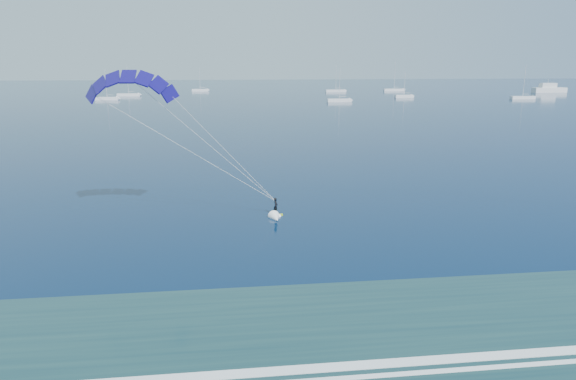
% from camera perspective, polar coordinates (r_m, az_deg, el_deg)
% --- Properties ---
extents(kitesurfer_rig, '(18.46, 4.16, 14.57)m').
position_cam_1_polar(kitesurfer_rig, '(45.88, -9.90, 5.82)').
color(kitesurfer_rig, '#ACCD18').
rests_on(kitesurfer_rig, ground).
extents(motor_yacht, '(16.42, 4.38, 6.60)m').
position_cam_1_polar(motor_yacht, '(287.92, 27.00, 9.99)').
color(motor_yacht, silver).
rests_on(motor_yacht, ground).
extents(sailboat_1, '(8.71, 2.40, 11.96)m').
position_cam_1_polar(sailboat_1, '(215.89, -19.45, 9.58)').
color(sailboat_1, silver).
rests_on(sailboat_1, ground).
extents(sailboat_2, '(9.77, 2.40, 13.03)m').
position_cam_1_polar(sailboat_2, '(238.62, -17.29, 10.09)').
color(sailboat_2, silver).
rests_on(sailboat_2, ground).
extents(sailboat_3, '(9.01, 2.40, 12.46)m').
position_cam_1_polar(sailboat_3, '(194.85, 5.72, 9.91)').
color(sailboat_3, silver).
rests_on(sailboat_3, ground).
extents(sailboat_4, '(10.14, 2.40, 13.59)m').
position_cam_1_polar(sailboat_4, '(263.05, 5.33, 10.94)').
color(sailboat_4, silver).
rests_on(sailboat_4, ground).
extents(sailboat_5, '(7.68, 2.40, 10.63)m').
position_cam_1_polar(sailboat_5, '(223.40, 12.77, 10.14)').
color(sailboat_5, silver).
rests_on(sailboat_5, ground).
extents(sailboat_6, '(9.88, 2.40, 13.23)m').
position_cam_1_polar(sailboat_6, '(229.98, 24.62, 9.34)').
color(sailboat_6, silver).
rests_on(sailboat_6, ground).
extents(sailboat_7, '(10.96, 2.40, 14.77)m').
position_cam_1_polar(sailboat_7, '(276.45, 11.70, 10.86)').
color(sailboat_7, silver).
rests_on(sailboat_7, ground).
extents(sailboat_8, '(8.33, 2.40, 11.61)m').
position_cam_1_polar(sailboat_8, '(271.61, -9.73, 10.89)').
color(sailboat_8, silver).
rests_on(sailboat_8, ground).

